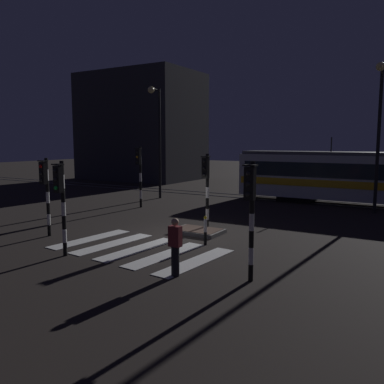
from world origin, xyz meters
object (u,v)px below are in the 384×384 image
object	(u,v)px
traffic_light_corner_near_right	(251,203)
tram	(372,177)
pedestrian_waiting_at_kerb	(175,247)
bollard_island_edge	(205,230)
traffic_light_median_centre	(206,180)
traffic_light_corner_near_left	(45,185)
traffic_light_corner_far_left	(139,168)
street_lamp_trackside_right	(379,122)
street_lamp_trackside_left	(157,129)
traffic_light_kerb_mid_left	(61,194)

from	to	relation	value
traffic_light_corner_near_right	tram	distance (m)	16.05
pedestrian_waiting_at_kerb	bollard_island_edge	size ratio (longest dim) A/B	1.54
traffic_light_corner_near_right	pedestrian_waiting_at_kerb	size ratio (longest dim) A/B	1.97
traffic_light_median_centre	traffic_light_corner_near_left	xyz separation A→B (m)	(-5.10, -4.29, -0.09)
traffic_light_corner_far_left	traffic_light_corner_near_right	xyz separation A→B (m)	(10.57, -8.54, -0.15)
street_lamp_trackside_right	tram	xyz separation A→B (m)	(-0.50, 2.67, -3.17)
traffic_light_corner_far_left	traffic_light_corner_near_right	distance (m)	13.59
street_lamp_trackside_right	pedestrian_waiting_at_kerb	xyz separation A→B (m)	(-3.64, -13.98, -4.04)
traffic_light_median_centre	street_lamp_trackside_right	bearing A→B (deg)	55.06
street_lamp_trackside_left	traffic_light_median_centre	bearing A→B (deg)	-42.75
traffic_light_kerb_mid_left	street_lamp_trackside_right	xyz separation A→B (m)	(8.03, 14.25, 2.77)
pedestrian_waiting_at_kerb	traffic_light_median_centre	bearing A→B (deg)	110.47
traffic_light_corner_far_left	traffic_light_median_centre	distance (m)	7.27
bollard_island_edge	traffic_light_corner_near_left	bearing A→B (deg)	-161.25
street_lamp_trackside_left	street_lamp_trackside_right	bearing A→B (deg)	4.84
tram	traffic_light_corner_near_left	bearing A→B (deg)	-124.25
traffic_light_corner_near_left	traffic_light_corner_near_right	bearing A→B (deg)	-4.83
traffic_light_kerb_mid_left	street_lamp_trackside_left	distance (m)	14.43
street_lamp_trackside_left	traffic_light_corner_far_left	bearing A→B (deg)	-70.25
street_lamp_trackside_left	street_lamp_trackside_right	distance (m)	13.53
traffic_light_corner_near_left	traffic_light_kerb_mid_left	bearing A→B (deg)	-30.83
traffic_light_median_centre	pedestrian_waiting_at_kerb	size ratio (longest dim) A/B	1.96
street_lamp_trackside_left	tram	xyz separation A→B (m)	(12.97, 3.81, -2.94)
traffic_light_corner_near_left	street_lamp_trackside_right	distance (m)	16.84
traffic_light_corner_near_left	street_lamp_trackside_left	distance (m)	11.99
tram	street_lamp_trackside_left	bearing A→B (deg)	-163.62
traffic_light_corner_far_left	pedestrian_waiting_at_kerb	size ratio (longest dim) A/B	2.10
traffic_light_median_centre	traffic_light_corner_near_right	world-z (taller)	traffic_light_corner_near_right
traffic_light_median_centre	tram	bearing A→B (deg)	64.27
traffic_light_kerb_mid_left	traffic_light_corner_far_left	bearing A→B (deg)	113.64
bollard_island_edge	traffic_light_kerb_mid_left	bearing A→B (deg)	-131.78
traffic_light_median_centre	traffic_light_corner_near_left	size ratio (longest dim) A/B	1.04
street_lamp_trackside_left	bollard_island_edge	world-z (taller)	street_lamp_trackside_left
traffic_light_corner_near_left	tram	world-z (taller)	tram
street_lamp_trackside_right	pedestrian_waiting_at_kerb	distance (m)	15.00
pedestrian_waiting_at_kerb	traffic_light_kerb_mid_left	bearing A→B (deg)	-176.44
traffic_light_kerb_mid_left	street_lamp_trackside_left	size ratio (longest dim) A/B	0.44
traffic_light_kerb_mid_left	pedestrian_waiting_at_kerb	xyz separation A→B (m)	(4.39, 0.27, -1.27)
street_lamp_trackside_right	bollard_island_edge	bearing A→B (deg)	-113.85
traffic_light_median_centre	traffic_light_kerb_mid_left	bearing A→B (deg)	-110.61
traffic_light_corner_far_left	bollard_island_edge	world-z (taller)	traffic_light_corner_far_left
traffic_light_kerb_mid_left	bollard_island_edge	bearing A→B (deg)	48.22
street_lamp_trackside_left	tram	bearing A→B (deg)	16.38
tram	bollard_island_edge	distance (m)	13.78
traffic_light_corner_near_right	tram	world-z (taller)	tram
traffic_light_kerb_mid_left	bollard_island_edge	distance (m)	5.36
traffic_light_corner_far_left	traffic_light_corner_near_right	world-z (taller)	traffic_light_corner_far_left
pedestrian_waiting_at_kerb	bollard_island_edge	xyz separation A→B (m)	(-0.97, 3.55, -0.32)
bollard_island_edge	tram	bearing A→B (deg)	72.59
traffic_light_corner_near_right	street_lamp_trackside_right	xyz separation A→B (m)	(1.60, 13.34, 2.69)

